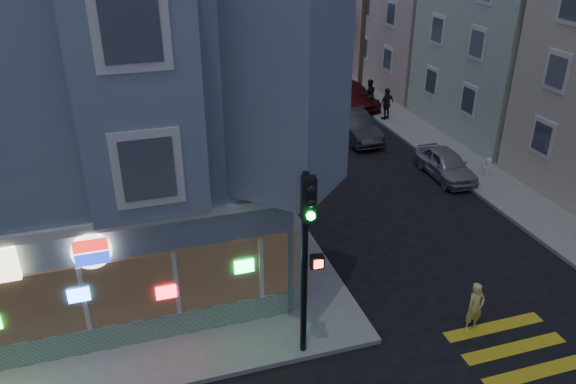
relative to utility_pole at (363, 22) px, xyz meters
name	(u,v)px	position (x,y,z in m)	size (l,w,h in m)	color
sidewalk_ne	(510,86)	(11.00, -1.00, -4.72)	(24.00, 42.00, 0.15)	gray
corner_building	(30,86)	(-18.00, -13.02, 1.02)	(14.60, 14.60, 11.40)	slate
row_house_b	(555,29)	(7.50, -8.00, 0.60)	(12.00, 8.60, 10.50)	#A0AB94
row_house_c	(459,16)	(7.50, 1.00, -0.15)	(12.00, 8.60, 9.00)	beige
utility_pole	(363,22)	(0.00, 0.00, 0.00)	(2.20, 0.30, 9.00)	#4C3826
street_tree_near	(331,20)	(0.20, 6.00, -0.86)	(3.00, 3.00, 5.30)	#4C3826
street_tree_far	(297,4)	(0.20, 14.00, -0.86)	(3.00, 3.00, 5.30)	#4C3826
running_child	(475,307)	(-6.17, -22.20, -4.01)	(0.58, 0.38, 1.58)	#E2DB74
pedestrian_a	(369,94)	(-0.70, -2.92, -3.73)	(0.89, 0.69, 1.83)	black
pedestrian_b	(387,104)	(-0.51, -4.95, -3.73)	(1.08, 0.45, 1.84)	#25232B
parked_car_a	(446,164)	(-1.30, -12.68, -4.15)	(1.53, 3.81, 1.30)	#A6A8AD
parked_car_b	(354,126)	(-3.40, -6.95, -4.07)	(1.54, 4.42, 1.46)	#343639
parked_car_c	(352,95)	(-1.30, -1.75, -4.08)	(2.01, 4.94, 1.43)	#5A1418
parked_car_d	(309,67)	(-1.49, 5.95, -4.15)	(2.16, 4.68, 1.30)	#9CA2A6
traffic_signal	(307,239)	(-11.24, -21.84, -0.98)	(0.66, 0.61, 5.42)	black
fire_hydrant	(488,166)	(0.50, -13.30, -4.20)	(0.48, 0.28, 0.84)	white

